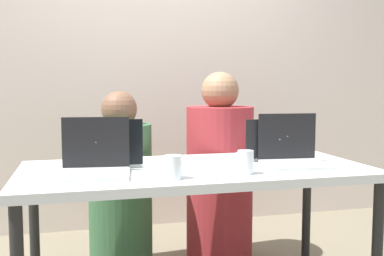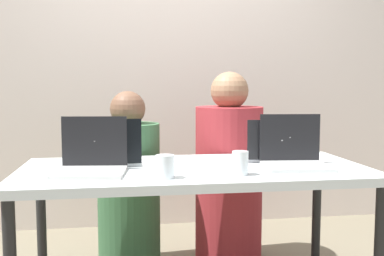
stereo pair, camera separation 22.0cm
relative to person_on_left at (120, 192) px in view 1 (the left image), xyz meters
name	(u,v)px [view 1 (the left image)]	position (x,y,z in m)	size (l,w,h in m)	color
back_wall	(148,63)	(0.31, 0.87, 0.80)	(4.50, 0.10, 2.56)	silver
desk	(196,180)	(0.31, -0.59, 0.18)	(1.65, 0.76, 0.72)	silver
person_on_left	(120,192)	(0.00, 0.00, 0.00)	(0.40, 0.40, 1.07)	#36603C
person_on_right	(220,178)	(0.62, 0.00, 0.05)	(0.42, 0.42, 1.19)	maroon
laptop_back_left	(105,156)	(-0.11, -0.47, 0.29)	(0.35, 0.28, 0.23)	silver
laptop_front_right	(293,154)	(0.78, -0.65, 0.29)	(0.32, 0.30, 0.25)	silver
laptop_back_right	(273,150)	(0.76, -0.47, 0.29)	(0.36, 0.27, 0.22)	silver
laptop_front_left	(95,163)	(-0.17, -0.66, 0.29)	(0.33, 0.30, 0.25)	silver
water_glass_right	(246,164)	(0.48, -0.80, 0.29)	(0.07, 0.07, 0.10)	white
water_glass_left	(173,169)	(0.15, -0.83, 0.28)	(0.08, 0.08, 0.10)	white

